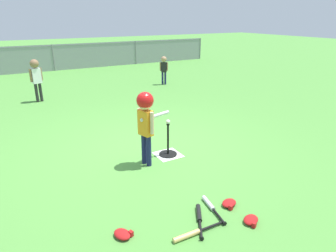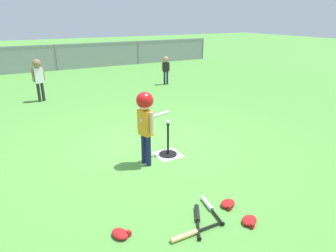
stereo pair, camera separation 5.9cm
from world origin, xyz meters
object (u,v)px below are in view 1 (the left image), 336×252
baseball_on_tee (168,122)px  spare_bat_silver (211,206)px  batter_child (146,114)px  fielder_deep_right (36,75)px  batting_tee (168,150)px  glove_tossed_aside (251,220)px  spare_bat_black (199,216)px  glove_near_bats (123,234)px  spare_bat_wood (192,234)px  glove_by_plate (229,203)px  fielder_near_right (164,66)px

baseball_on_tee → spare_bat_silver: size_ratio=0.13×
batter_child → fielder_deep_right: 5.15m
batting_tee → glove_tossed_aside: batting_tee is taller
fielder_deep_right → spare_bat_black: (0.93, -6.66, -0.75)m
spare_bat_silver → glove_tossed_aside: 0.53m
batter_child → glove_near_bats: (-1.01, -1.45, -0.85)m
spare_bat_wood → glove_by_plate: (0.75, 0.24, 0.01)m
fielder_near_right → glove_tossed_aside: size_ratio=3.81×
glove_by_plate → glove_tossed_aside: size_ratio=0.97×
batting_tee → baseball_on_tee: size_ratio=7.99×
fielder_deep_right → spare_bat_wood: 6.95m
spare_bat_black → glove_tossed_aside: 0.62m
spare_bat_silver → glove_tossed_aside: bearing=-62.6°
glove_tossed_aside → spare_bat_silver: bearing=117.4°
baseball_on_tee → fielder_near_right: (2.76, 5.15, 0.02)m
fielder_near_right → spare_bat_wood: 7.98m
spare_bat_wood → glove_tossed_aside: size_ratio=2.58×
fielder_near_right → fielder_deep_right: (-4.24, -0.24, 0.13)m
spare_bat_black → baseball_on_tee: bearing=72.4°
fielder_near_right → spare_bat_silver: 7.47m
fielder_deep_right → glove_by_plate: size_ratio=4.75×
batting_tee → glove_near_bats: batting_tee is taller
glove_by_plate → glove_near_bats: 1.44m
fielder_deep_right → glove_tossed_aside: (1.43, -7.03, -0.74)m
fielder_near_right → batting_tee: bearing=-118.2°
spare_bat_silver → spare_bat_black: 0.27m
fielder_near_right → glove_by_plate: fielder_near_right is taller
batting_tee → glove_near_bats: 2.18m
fielder_near_right → glove_by_plate: size_ratio=3.93×
spare_bat_wood → fielder_deep_right: bearing=95.6°
glove_by_plate → batting_tee: bearing=88.0°
batting_tee → spare_bat_black: 1.83m
spare_bat_wood → spare_bat_black: size_ratio=1.22×
spare_bat_silver → glove_tossed_aside: (0.25, -0.47, 0.01)m
fielder_near_right → glove_near_bats: 7.99m
baseball_on_tee → batting_tee: bearing=0.0°
batting_tee → spare_bat_silver: bearing=-100.4°
baseball_on_tee → spare_bat_wood: bearing=-112.4°
baseball_on_tee → glove_tossed_aside: 2.20m
batting_tee → batter_child: 0.94m
spare_bat_black → glove_tossed_aside: bearing=-36.7°
glove_near_bats → batting_tee: bearing=46.8°
glove_by_plate → glove_near_bats: bearing=174.5°
spare_bat_silver → glove_near_bats: glove_near_bats is taller
spare_bat_silver → glove_by_plate: glove_by_plate is taller
baseball_on_tee → fielder_deep_right: size_ratio=0.06×
fielder_near_right → glove_by_plate: bearing=-112.3°
spare_bat_black → glove_near_bats: size_ratio=2.13×
fielder_near_right → spare_bat_black: 7.67m
batting_tee → fielder_deep_right: fielder_deep_right is taller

